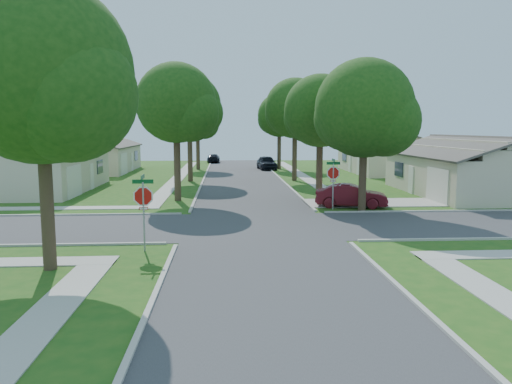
{
  "coord_description": "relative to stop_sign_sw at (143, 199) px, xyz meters",
  "views": [
    {
      "loc": [
        -1.55,
        -23.81,
        4.74
      ],
      "look_at": [
        -0.05,
        0.62,
        1.6
      ],
      "focal_mm": 35.0,
      "sensor_mm": 36.0,
      "label": 1
    }
  ],
  "objects": [
    {
      "name": "ground",
      "position": [
        4.7,
        4.7,
        -2.03
      ],
      "size": [
        100.0,
        100.0,
        0.0
      ],
      "primitive_type": "plane",
      "color": "#1F5116",
      "rests_on": "ground"
    },
    {
      "name": "road_ns",
      "position": [
        4.7,
        4.7,
        -2.03
      ],
      "size": [
        7.0,
        100.0,
        0.02
      ],
      "primitive_type": "cube",
      "color": "#333335",
      "rests_on": "ground"
    },
    {
      "name": "sidewalk_ne",
      "position": [
        10.8,
        30.7,
        -2.01
      ],
      "size": [
        1.2,
        40.0,
        0.04
      ],
      "primitive_type": "cube",
      "color": "#9E9B91",
      "rests_on": "ground"
    },
    {
      "name": "sidewalk_nw",
      "position": [
        -1.4,
        30.7,
        -2.01
      ],
      "size": [
        1.2,
        40.0,
        0.04
      ],
      "primitive_type": "cube",
      "color": "#9E9B91",
      "rests_on": "ground"
    },
    {
      "name": "driveway",
      "position": [
        12.6,
        11.8,
        -2.01
      ],
      "size": [
        8.8,
        3.6,
        0.05
      ],
      "primitive_type": "cube",
      "color": "#9E9B91",
      "rests_on": "ground"
    },
    {
      "name": "stop_sign_sw",
      "position": [
        0.0,
        0.0,
        0.0
      ],
      "size": [
        1.05,
        0.8,
        2.98
      ],
      "color": "gray",
      "rests_on": "ground"
    },
    {
      "name": "stop_sign_ne",
      "position": [
        9.4,
        9.4,
        0.0
      ],
      "size": [
        1.05,
        0.8,
        2.98
      ],
      "color": "gray",
      "rests_on": "ground"
    },
    {
      "name": "tree_e_near",
      "position": [
        9.45,
        13.71,
        3.61
      ],
      "size": [
        4.97,
        4.8,
        8.28
      ],
      "color": "#38281C",
      "rests_on": "ground"
    },
    {
      "name": "tree_e_mid",
      "position": [
        9.46,
        25.71,
        4.22
      ],
      "size": [
        5.59,
        5.4,
        9.21
      ],
      "color": "#38281C",
      "rests_on": "ground"
    },
    {
      "name": "tree_e_far",
      "position": [
        9.45,
        38.71,
        3.95
      ],
      "size": [
        5.17,
        5.0,
        8.72
      ],
      "color": "#38281C",
      "rests_on": "ground"
    },
    {
      "name": "tree_w_near",
      "position": [
        0.06,
        13.71,
        4.08
      ],
      "size": [
        5.38,
        5.2,
        8.97
      ],
      "color": "#38281C",
      "rests_on": "ground"
    },
    {
      "name": "tree_w_mid",
      "position": [
        0.06,
        25.71,
        4.46
      ],
      "size": [
        5.8,
        5.6,
        9.56
      ],
      "color": "#38281C",
      "rests_on": "ground"
    },
    {
      "name": "tree_w_far",
      "position": [
        0.05,
        38.71,
        3.48
      ],
      "size": [
        4.76,
        4.6,
        8.04
      ],
      "color": "#38281C",
      "rests_on": "ground"
    },
    {
      "name": "tree_sw_corner",
      "position": [
        -2.74,
        -2.29,
        4.23
      ],
      "size": [
        6.21,
        6.0,
        9.55
      ],
      "color": "#38281C",
      "rests_on": "ground"
    },
    {
      "name": "tree_ne_corner",
      "position": [
        11.06,
        8.91,
        3.56
      ],
      "size": [
        5.8,
        5.6,
        8.66
      ],
      "color": "#38281C",
      "rests_on": "ground"
    },
    {
      "name": "house_ne_near",
      "position": [
        20.69,
        15.7,
        -0.51
      ],
      "size": [
        8.42,
        13.6,
        4.23
      ],
      "color": "#BDAE95",
      "rests_on": "ground"
    },
    {
      "name": "house_ne_far",
      "position": [
        20.69,
        33.7,
        -0.51
      ],
      "size": [
        8.42,
        13.6,
        4.23
      ],
      "color": "#BDAE95",
      "rests_on": "ground"
    },
    {
      "name": "house_nw_near",
      "position": [
        -11.29,
        19.7,
        -0.51
      ],
      "size": [
        8.42,
        13.6,
        4.23
      ],
      "color": "#BDAE95",
      "rests_on": "ground"
    },
    {
      "name": "house_nw_far",
      "position": [
        -11.29,
        36.7,
        -0.51
      ],
      "size": [
        8.42,
        13.6,
        4.23
      ],
      "color": "#BDAE95",
      "rests_on": "ground"
    },
    {
      "name": "car_driveway",
      "position": [
        10.7,
        10.2,
        -1.33
      ],
      "size": [
        4.48,
        2.43,
        1.4
      ],
      "primitive_type": "imported",
      "rotation": [
        0.0,
        0.0,
        1.34
      ],
      "color": "#57121A",
      "rests_on": "ground"
    },
    {
      "name": "car_curb_east",
      "position": [
        7.9,
        38.19,
        -1.24
      ],
      "size": [
        2.3,
        4.82,
        1.59
      ],
      "primitive_type": "imported",
      "rotation": [
        0.0,
        0.0,
        0.09
      ],
      "color": "black",
      "rests_on": "ground"
    },
    {
      "name": "car_curb_west",
      "position": [
        1.5,
        50.32,
        -1.44
      ],
      "size": [
        1.72,
        4.1,
        1.18
      ],
      "primitive_type": "imported",
      "rotation": [
        0.0,
        0.0,
        3.13
      ],
      "color": "black",
      "rests_on": "ground"
    }
  ]
}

